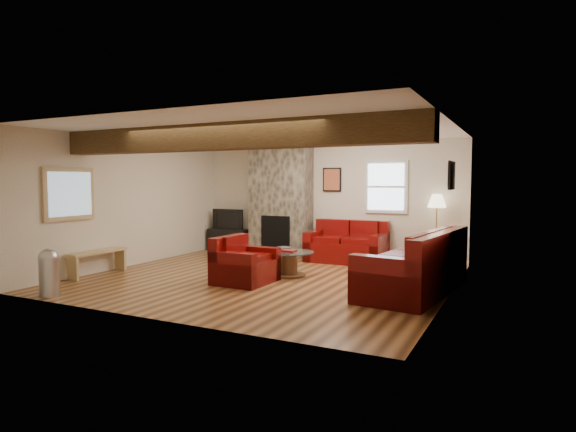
% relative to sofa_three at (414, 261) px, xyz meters
% --- Properties ---
extents(room, '(8.00, 8.00, 8.00)m').
position_rel_sofa_three_xyz_m(room, '(-2.48, -0.09, 0.79)').
color(room, '#4F2D15').
rests_on(room, ground).
extents(floor, '(6.00, 6.00, 0.00)m').
position_rel_sofa_three_xyz_m(floor, '(-2.48, -0.09, -0.46)').
color(floor, '#4F2D15').
rests_on(floor, ground).
extents(oak_beam, '(6.00, 0.36, 0.38)m').
position_rel_sofa_three_xyz_m(oak_beam, '(-2.48, -1.34, 1.85)').
color(oak_beam, '#301D0E').
rests_on(oak_beam, room).
extents(chimney_breast, '(1.40, 0.67, 2.50)m').
position_rel_sofa_three_xyz_m(chimney_breast, '(-3.48, 2.40, 0.76)').
color(chimney_breast, '#38332B').
rests_on(chimney_breast, floor).
extents(back_window, '(0.90, 0.08, 1.10)m').
position_rel_sofa_three_xyz_m(back_window, '(-1.13, 2.62, 1.09)').
color(back_window, silver).
rests_on(back_window, room).
extents(hatch_window, '(0.08, 1.00, 0.90)m').
position_rel_sofa_three_xyz_m(hatch_window, '(-5.44, -1.59, 0.99)').
color(hatch_window, tan).
rests_on(hatch_window, room).
extents(ceiling_dome, '(0.40, 0.40, 0.18)m').
position_rel_sofa_three_xyz_m(ceiling_dome, '(-1.58, 0.81, 1.98)').
color(ceiling_dome, '#EFE1CB').
rests_on(ceiling_dome, room).
extents(artwork_back, '(0.42, 0.06, 0.52)m').
position_rel_sofa_three_xyz_m(artwork_back, '(-2.33, 2.62, 1.24)').
color(artwork_back, black).
rests_on(artwork_back, room).
extents(artwork_right, '(0.06, 0.55, 0.42)m').
position_rel_sofa_three_xyz_m(artwork_right, '(0.48, 0.21, 1.29)').
color(artwork_right, black).
rests_on(artwork_right, room).
extents(sofa_three, '(1.28, 2.51, 0.93)m').
position_rel_sofa_three_xyz_m(sofa_three, '(0.00, 0.00, 0.00)').
color(sofa_three, '#480506').
rests_on(sofa_three, floor).
extents(loveseat, '(1.59, 0.92, 0.84)m').
position_rel_sofa_three_xyz_m(loveseat, '(-1.82, 2.14, -0.04)').
color(loveseat, '#480506').
rests_on(loveseat, floor).
extents(armchair_red, '(0.84, 0.96, 0.76)m').
position_rel_sofa_three_xyz_m(armchair_red, '(-2.61, -0.55, -0.09)').
color(armchair_red, '#480506').
rests_on(armchair_red, floor).
extents(coffee_table, '(0.89, 0.89, 0.46)m').
position_rel_sofa_three_xyz_m(coffee_table, '(-2.22, 0.26, -0.25)').
color(coffee_table, '#482B17').
rests_on(coffee_table, floor).
extents(tv_cabinet, '(1.05, 0.42, 0.52)m').
position_rel_sofa_three_xyz_m(tv_cabinet, '(-4.87, 2.44, -0.20)').
color(tv_cabinet, black).
rests_on(tv_cabinet, floor).
extents(television, '(0.83, 0.11, 0.48)m').
position_rel_sofa_three_xyz_m(television, '(-4.87, 2.44, 0.30)').
color(television, black).
rests_on(television, tv_cabinet).
extents(floor_lamp, '(0.36, 0.36, 1.41)m').
position_rel_sofa_three_xyz_m(floor_lamp, '(-0.07, 2.46, 0.74)').
color(floor_lamp, tan).
rests_on(floor_lamp, floor).
extents(pine_bench, '(0.27, 1.15, 0.43)m').
position_rel_sofa_three_xyz_m(pine_bench, '(-5.31, -1.16, -0.25)').
color(pine_bench, tan).
rests_on(pine_bench, floor).
extents(pedal_bin, '(0.32, 0.32, 0.70)m').
position_rel_sofa_three_xyz_m(pedal_bin, '(-4.65, -2.62, -0.11)').
color(pedal_bin, '#B4B4BA').
rests_on(pedal_bin, floor).
extents(coal_bucket, '(0.34, 0.34, 0.32)m').
position_rel_sofa_three_xyz_m(coal_bucket, '(-2.96, 1.54, -0.31)').
color(coal_bucket, slate).
rests_on(coal_bucket, floor).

